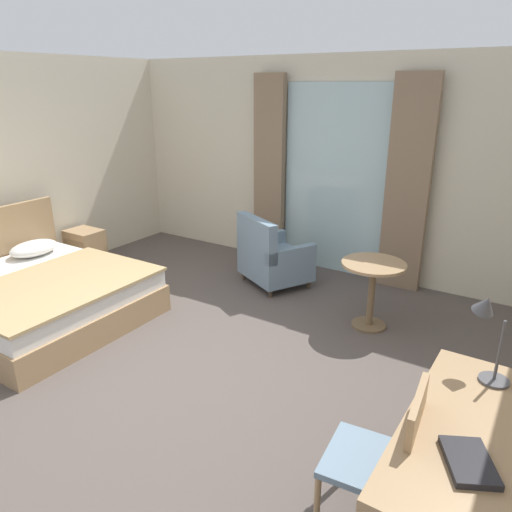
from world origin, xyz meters
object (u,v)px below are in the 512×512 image
Objects in this scene: armchair_by_window at (272,258)px; desk_chair at (386,455)px; bed at (37,295)px; writing_desk at (467,444)px; closed_book at (469,462)px; desk_lamp at (488,323)px; round_cafe_table at (373,280)px; nightstand at (86,249)px.

desk_chair is at bearing -49.39° from armchair_by_window.
bed is 4.02m from desk_chair.
writing_desk is 4.83× the size of closed_book.
desk_chair is 0.49m from closed_book.
armchair_by_window is at bearing 130.61° from desk_chair.
desk_chair is 0.95× the size of armchair_by_window.
desk_chair is (-0.36, -0.13, -0.15)m from writing_desk.
bed is 4.37m from desk_lamp.
desk_lamp is (0.31, 0.71, 0.57)m from desk_chair.
round_cafe_table is (-1.32, 2.46, -0.26)m from closed_book.
round_cafe_table is at bearing 6.60° from nightstand.
round_cafe_table is (3.06, 1.77, 0.25)m from bed.
armchair_by_window is 1.50m from round_cafe_table.
armchair_by_window is (-2.35, 2.74, -0.17)m from desk_chair.
closed_book is at bearing -81.39° from writing_desk.
writing_desk is 3.78m from armchair_by_window.
armchair_by_window is 1.42× the size of round_cafe_table.
nightstand is 0.37× the size of writing_desk.
armchair_by_window is at bearing 19.24° from nightstand.
armchair_by_window is at bearing 142.75° from desk_lamp.
desk_chair reaches higher than closed_book.
desk_lamp reaches higher than round_cafe_table.
writing_desk is 1.44× the size of armchair_by_window.
nightstand is 5.33m from desk_lamp.
desk_chair is 3.61m from armchair_by_window.
nightstand is 5.18m from desk_chair.
writing_desk is at bearing -85.17° from desk_lamp.
writing_desk reaches higher than nightstand.
armchair_by_window is (-2.75, 2.87, -0.43)m from closed_book.
round_cafe_table reaches higher than nightstand.
desk_lamp reaches higher than armchair_by_window.
desk_lamp reaches higher than writing_desk.
closed_book is at bearing -46.17° from armchair_by_window.
closed_book is at bearing -21.04° from nightstand.
desk_chair is at bearing -21.32° from nightstand.
writing_desk is at bearing -18.62° from nightstand.
desk_chair is 1.35× the size of round_cafe_table.
bed is at bearing 143.68° from closed_book.
desk_lamp is 0.90m from closed_book.
bed is 2.12× the size of desk_chair.
desk_lamp reaches higher than bed.
bed is 1.56m from nightstand.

